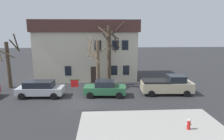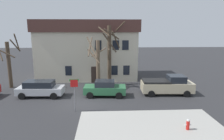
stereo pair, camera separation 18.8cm
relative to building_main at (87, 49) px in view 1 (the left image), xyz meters
The scene contains 11 objects.
ground_plane 11.30m from the building_main, 90.41° to the right, with size 120.00×120.00×0.00m, color #2D2D30.
sidewalk_slab 17.80m from the building_main, 72.12° to the right, with size 10.06×7.49×0.12m, color #A8A59E.
building_main is the anchor object (origin of this frame).
tree_bare_near 10.08m from the building_main, 149.71° to the right, with size 2.71×2.71×6.29m.
tree_bare_mid 5.90m from the building_main, 74.89° to the right, with size 2.63×2.56×5.92m.
tree_bare_far 5.30m from the building_main, 56.30° to the right, with size 3.20×3.19×7.66m.
car_silver_wagon 9.98m from the building_main, 116.82° to the right, with size 4.65×2.15×1.64m.
car_green_sedan 9.45m from the building_main, 75.21° to the right, with size 4.33×2.19×1.63m.
pickup_truck_beige 12.50m from the building_main, 43.19° to the right, with size 5.36×2.40×2.02m.
fire_hydrant 18.17m from the building_main, 64.44° to the right, with size 0.42×0.22×0.74m.
street_sign_pole 12.55m from the building_main, 91.25° to the right, with size 0.76×0.07×2.75m.
Camera 1 is at (1.93, -17.36, 6.64)m, focal length 31.60 mm.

